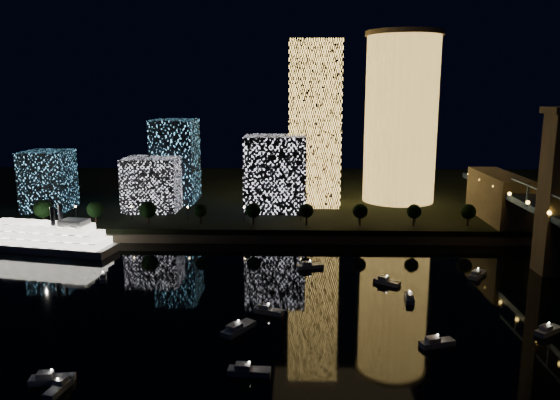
% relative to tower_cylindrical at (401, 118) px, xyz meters
% --- Properties ---
extents(ground, '(520.00, 520.00, 0.00)m').
position_rel_tower_cylindrical_xyz_m(ground, '(-32.77, -136.27, -42.63)').
color(ground, black).
rests_on(ground, ground).
extents(far_bank, '(420.00, 160.00, 5.00)m').
position_rel_tower_cylindrical_xyz_m(far_bank, '(-32.77, 23.73, -40.13)').
color(far_bank, black).
rests_on(far_bank, ground).
extents(seawall, '(420.00, 6.00, 3.00)m').
position_rel_tower_cylindrical_xyz_m(seawall, '(-32.77, -54.27, -41.13)').
color(seawall, '#6B5E4C').
rests_on(seawall, ground).
extents(tower_cylindrical, '(34.00, 34.00, 75.01)m').
position_rel_tower_cylindrical_xyz_m(tower_cylindrical, '(0.00, 0.00, 0.00)').
color(tower_cylindrical, '#FFBE51').
rests_on(tower_cylindrical, far_bank).
extents(tower_rectangular, '(22.16, 22.16, 70.50)m').
position_rel_tower_cylindrical_xyz_m(tower_rectangular, '(-38.93, -8.27, -2.38)').
color(tower_rectangular, '#FFBE51').
rests_on(tower_rectangular, far_bank).
extents(midrise_blocks, '(117.47, 41.56, 37.04)m').
position_rel_tower_cylindrical_xyz_m(midrise_blocks, '(-95.75, -16.35, -22.47)').
color(midrise_blocks, white).
rests_on(midrise_blocks, far_bank).
extents(riverboat, '(57.05, 21.83, 16.86)m').
position_rel_tower_cylindrical_xyz_m(riverboat, '(-137.38, -66.81, -38.31)').
color(riverboat, silver).
rests_on(riverboat, ground).
extents(motorboats, '(120.08, 78.90, 2.78)m').
position_rel_tower_cylindrical_xyz_m(motorboats, '(-43.55, -122.37, -41.82)').
color(motorboats, silver).
rests_on(motorboats, ground).
extents(esplanade_trees, '(166.31, 6.92, 8.96)m').
position_rel_tower_cylindrical_xyz_m(esplanade_trees, '(-73.36, -48.27, -32.16)').
color(esplanade_trees, black).
rests_on(esplanade_trees, far_bank).
extents(street_lamps, '(132.70, 0.70, 5.65)m').
position_rel_tower_cylindrical_xyz_m(street_lamps, '(-66.77, -42.27, -33.61)').
color(street_lamps, black).
rests_on(street_lamps, far_bank).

